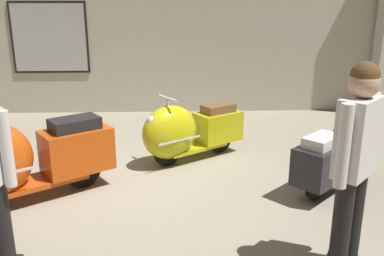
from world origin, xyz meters
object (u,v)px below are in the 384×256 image
object	(u,v)px
scooter_2	(344,149)
visitor_0	(355,157)
scooter_0	(16,160)
scooter_1	(185,131)

from	to	relation	value
scooter_2	visitor_0	world-z (taller)	visitor_0
scooter_0	scooter_2	world-z (taller)	scooter_0
scooter_0	scooter_1	xyz separation A→B (m)	(1.84, 1.20, -0.08)
scooter_0	scooter_1	bearing A→B (deg)	178.33
scooter_1	visitor_0	size ratio (longest dim) A/B	0.88
scooter_2	visitor_0	size ratio (longest dim) A/B	0.83
scooter_0	scooter_2	xyz separation A→B (m)	(3.73, 0.42, -0.08)
scooter_1	visitor_0	bearing A→B (deg)	82.87
scooter_0	visitor_0	xyz separation A→B (m)	(3.08, -1.32, 0.49)
scooter_1	scooter_2	xyz separation A→B (m)	(1.90, -0.78, 0.00)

